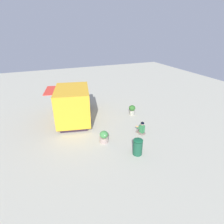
% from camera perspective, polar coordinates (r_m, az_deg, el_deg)
% --- Properties ---
extents(ground_plane, '(40.00, 40.00, 0.00)m').
position_cam_1_polar(ground_plane, '(13.81, -9.93, -2.75)').
color(ground_plane, '#B2B09E').
extents(food_truck, '(5.10, 3.65, 2.56)m').
position_cam_1_polar(food_truck, '(13.83, -12.19, 2.74)').
color(food_truck, gold).
rests_on(food_truck, ground_plane).
extents(person_customer, '(0.81, 0.60, 0.89)m').
position_cam_1_polar(person_customer, '(12.01, 9.38, -5.28)').
color(person_customer, '#705F56').
rests_on(person_customer, ground_plane).
extents(planter_flowering_near, '(0.51, 0.51, 0.80)m').
position_cam_1_polar(planter_flowering_near, '(14.46, 6.38, 0.75)').
color(planter_flowering_near, '#9A998B').
rests_on(planter_flowering_near, ground_plane).
extents(planter_flowering_far, '(0.56, 0.56, 0.75)m').
position_cam_1_polar(planter_flowering_far, '(11.04, -2.58, -7.87)').
color(planter_flowering_far, gray).
rests_on(planter_flowering_far, ground_plane).
extents(trash_bin, '(0.53, 0.53, 0.96)m').
position_cam_1_polar(trash_bin, '(10.09, 8.17, -10.85)').
color(trash_bin, '#194D35').
rests_on(trash_bin, ground_plane).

